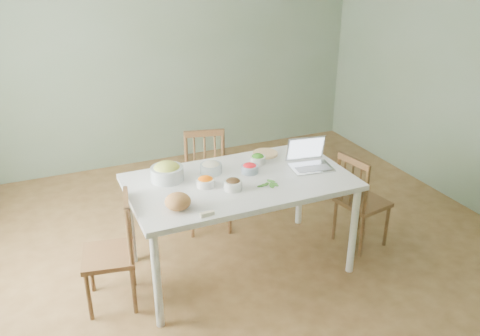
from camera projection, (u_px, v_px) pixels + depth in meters
name	position (u px, v px, depth m)	size (l,w,h in m)	color
floor	(249.00, 259.00, 4.36)	(5.00, 5.00, 0.00)	brown
wall_back	(163.00, 53.00, 5.89)	(5.00, 0.00, 2.70)	#5E7253
dining_table	(240.00, 224.00, 4.11)	(1.77, 0.99, 0.83)	white
chair_far	(208.00, 183.00, 4.69)	(0.41, 0.39, 0.94)	#49280F
chair_left	(108.00, 253.00, 3.67)	(0.39, 0.38, 0.89)	#49280F
chair_right	(363.00, 200.00, 4.44)	(0.39, 0.37, 0.89)	#49280F
bread_boule	(178.00, 201.00, 3.48)	(0.19, 0.19, 0.12)	#9F6334
butter_stick	(207.00, 214.00, 3.41)	(0.10, 0.03, 0.03)	beige
bowl_squash	(167.00, 171.00, 3.90)	(0.26, 0.26, 0.15)	gold
bowl_carrot	(205.00, 181.00, 3.81)	(0.14, 0.14, 0.08)	#E44500
bowl_onion	(211.00, 167.00, 4.03)	(0.18, 0.18, 0.10)	beige
bowl_mushroom	(233.00, 184.00, 3.76)	(0.14, 0.14, 0.09)	black
bowl_redpep	(250.00, 168.00, 4.04)	(0.14, 0.14, 0.08)	red
bowl_broccoli	(258.00, 159.00, 4.21)	(0.13, 0.13, 0.08)	#1D650F
flatbread	(265.00, 154.00, 4.39)	(0.22, 0.22, 0.02)	#DBBD83
basil_bunch	(267.00, 184.00, 3.84)	(0.19, 0.19, 0.02)	#1A480D
laptop	(312.00, 156.00, 4.08)	(0.34, 0.29, 0.23)	silver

